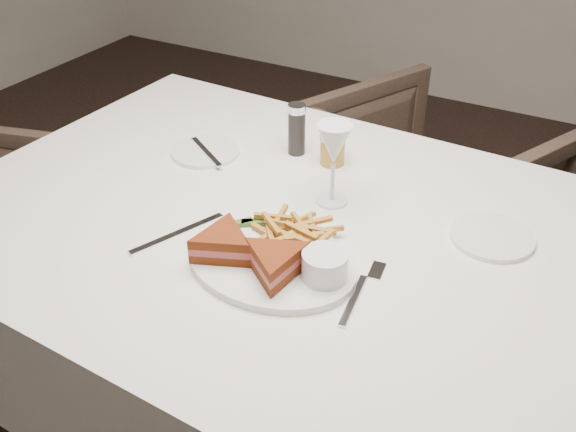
{
  "coord_description": "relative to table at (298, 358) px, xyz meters",
  "views": [
    {
      "loc": [
        0.67,
        -0.91,
        1.47
      ],
      "look_at": [
        0.18,
        -0.03,
        0.8
      ],
      "focal_mm": 40.0,
      "sensor_mm": 36.0,
      "label": 1
    }
  ],
  "objects": [
    {
      "name": "table",
      "position": [
        0.0,
        0.0,
        0.0
      ],
      "size": [
        1.52,
        1.05,
        0.75
      ],
      "primitive_type": "cube",
      "rotation": [
        0.0,
        0.0,
        -0.04
      ],
      "color": "white",
      "rests_on": "ground"
    },
    {
      "name": "table_setting",
      "position": [
        0.01,
        -0.05,
        0.41
      ],
      "size": [
        0.84,
        0.61,
        0.18
      ],
      "color": "white",
      "rests_on": "table"
    },
    {
      "name": "chair_far",
      "position": [
        -0.0,
        0.84,
        -0.02
      ],
      "size": [
        0.91,
        0.88,
        0.72
      ],
      "primitive_type": "imported",
      "rotation": [
        0.0,
        0.0,
        2.71
      ],
      "color": "#45352A",
      "rests_on": "ground"
    }
  ]
}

